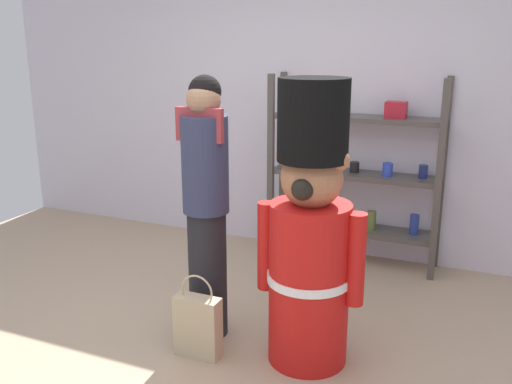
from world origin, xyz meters
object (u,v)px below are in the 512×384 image
Objects in this scene: merchandise_shelf at (354,171)px; shopping_bag at (198,325)px; teddy_bear_guard at (310,239)px; person_shopper at (206,202)px.

merchandise_shelf reaches higher than shopping_bag.
teddy_bear_guard reaches higher than merchandise_shelf.
shopping_bag is (-0.47, -1.87, -0.60)m from merchandise_shelf.
person_shopper is (-0.54, -1.60, 0.09)m from merchandise_shelf.
shopping_bag is at bearing -104.13° from merchandise_shelf.
person_shopper is 0.74m from shopping_bag.
merchandise_shelf is at bearing 75.87° from shopping_bag.
shopping_bag is (0.07, -0.27, -0.69)m from person_shopper.
person_shopper is at bearing -108.64° from merchandise_shelf.
person_shopper is 3.16× the size of shopping_bag.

